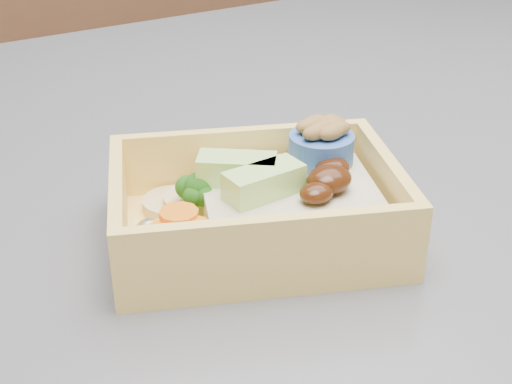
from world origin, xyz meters
TOP-DOWN VIEW (x-y plane):
  - bento_box at (-0.08, -0.22)m, footprint 0.22×0.19m

SIDE VIEW (x-z plane):
  - bento_box at x=-0.08m, z-range 0.91..0.98m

